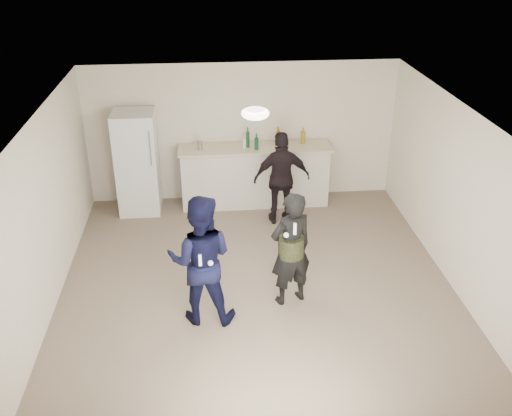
{
  "coord_description": "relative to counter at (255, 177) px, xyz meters",
  "views": [
    {
      "loc": [
        -0.62,
        -6.67,
        4.65
      ],
      "look_at": [
        0.0,
        0.2,
        1.15
      ],
      "focal_mm": 40.0,
      "sensor_mm": 36.0,
      "label": 1
    }
  ],
  "objects": [
    {
      "name": "shaker",
      "position": [
        -0.95,
        -0.06,
        0.65
      ],
      "size": [
        0.08,
        0.08,
        0.17
      ],
      "primitive_type": "cylinder",
      "color": "#A8A9AD",
      "rests_on": "counter_top"
    },
    {
      "name": "nunchuk_woman",
      "position": [
        0.1,
        -3.24,
        0.62
      ],
      "size": [
        0.07,
        0.07,
        0.07
      ],
      "primitive_type": "sphere",
      "color": "white",
      "rests_on": "woman"
    },
    {
      "name": "wall_left",
      "position": [
        -2.95,
        -2.67,
        0.72
      ],
      "size": [
        0.0,
        6.0,
        6.0
      ],
      "primitive_type": "plane",
      "rotation": [
        1.57,
        0.0,
        1.57
      ],
      "color": "beige",
      "rests_on": "floor"
    },
    {
      "name": "floor",
      "position": [
        -0.2,
        -2.67,
        -0.53
      ],
      "size": [
        6.0,
        6.0,
        0.0
      ],
      "primitive_type": "plane",
      "color": "#6B5B4C",
      "rests_on": "ground"
    },
    {
      "name": "remote_woman",
      "position": [
        0.2,
        -3.27,
        0.72
      ],
      "size": [
        0.04,
        0.04,
        0.15
      ],
      "primitive_type": "cube",
      "color": "white",
      "rests_on": "woman"
    },
    {
      "name": "fridge",
      "position": [
        -2.05,
        -0.07,
        0.38
      ],
      "size": [
        0.7,
        0.7,
        1.8
      ],
      "primitive_type": "cube",
      "color": "silver",
      "rests_on": "floor"
    },
    {
      "name": "wall_front",
      "position": [
        -0.2,
        -5.67,
        0.72
      ],
      "size": [
        6.0,
        0.0,
        6.0
      ],
      "primitive_type": "plane",
      "rotation": [
        -1.57,
        0.0,
        0.0
      ],
      "color": "beige",
      "rests_on": "floor"
    },
    {
      "name": "wall_right",
      "position": [
        2.55,
        -2.67,
        0.72
      ],
      "size": [
        0.0,
        6.0,
        6.0
      ],
      "primitive_type": "plane",
      "rotation": [
        1.57,
        0.0,
        -1.57
      ],
      "color": "beige",
      "rests_on": "floor"
    },
    {
      "name": "wall_back",
      "position": [
        -0.2,
        0.33,
        0.72
      ],
      "size": [
        6.0,
        0.0,
        6.0
      ],
      "primitive_type": "plane",
      "rotation": [
        1.57,
        0.0,
        0.0
      ],
      "color": "beige",
      "rests_on": "floor"
    },
    {
      "name": "camo_shorts",
      "position": [
        0.2,
        -3.02,
        0.32
      ],
      "size": [
        0.34,
        0.34,
        0.28
      ],
      "primitive_type": "cylinder",
      "color": "#2C3518",
      "rests_on": "woman"
    },
    {
      "name": "remote_man",
      "position": [
        -0.97,
        -3.57,
        0.53
      ],
      "size": [
        0.04,
        0.04,
        0.15
      ],
      "primitive_type": "cube",
      "color": "white",
      "rests_on": "man"
    },
    {
      "name": "man",
      "position": [
        -0.97,
        -3.29,
        0.35
      ],
      "size": [
        0.92,
        0.76,
        1.74
      ],
      "primitive_type": "imported",
      "rotation": [
        0.0,
        0.0,
        3.01
      ],
      "color": "#0E113C",
      "rests_on": "floor"
    },
    {
      "name": "woman",
      "position": [
        0.2,
        -3.02,
        0.28
      ],
      "size": [
        0.69,
        0.57,
        1.62
      ],
      "primitive_type": "imported",
      "rotation": [
        0.0,
        0.0,
        3.51
      ],
      "color": "black",
      "rests_on": "floor"
    },
    {
      "name": "fridge_handle",
      "position": [
        -1.77,
        -0.44,
        0.78
      ],
      "size": [
        0.02,
        0.02,
        0.6
      ],
      "primitive_type": "cylinder",
      "color": "#B7B7BB",
      "rests_on": "fridge"
    },
    {
      "name": "spectator",
      "position": [
        0.38,
        -0.75,
        0.28
      ],
      "size": [
        0.97,
        0.45,
        1.61
      ],
      "primitive_type": "imported",
      "rotation": [
        0.0,
        0.0,
        3.2
      ],
      "color": "black",
      "rests_on": "floor"
    },
    {
      "name": "counter_top",
      "position": [
        0.0,
        0.0,
        0.55
      ],
      "size": [
        2.68,
        0.64,
        0.04
      ],
      "primitive_type": "cube",
      "color": "beige",
      "rests_on": "counter"
    },
    {
      "name": "counter",
      "position": [
        0.0,
        0.0,
        0.0
      ],
      "size": [
        2.6,
        0.56,
        1.05
      ],
      "primitive_type": "cube",
      "color": "beige",
      "rests_on": "floor"
    },
    {
      "name": "ceiling_dome",
      "position": [
        -0.2,
        -2.37,
        1.93
      ],
      "size": [
        0.36,
        0.36,
        0.16
      ],
      "primitive_type": "ellipsoid",
      "color": "white",
      "rests_on": "ceiling"
    },
    {
      "name": "ceiling",
      "position": [
        -0.2,
        -2.67,
        1.98
      ],
      "size": [
        6.0,
        6.0,
        0.0
      ],
      "primitive_type": "plane",
      "rotation": [
        3.14,
        0.0,
        0.0
      ],
      "color": "silver",
      "rests_on": "wall_back"
    },
    {
      "name": "nunchuk_man",
      "position": [
        -0.85,
        -3.54,
        0.45
      ],
      "size": [
        0.07,
        0.07,
        0.07
      ],
      "primitive_type": "sphere",
      "color": "white",
      "rests_on": "man"
    },
    {
      "name": "bottle_cluster",
      "position": [
        0.26,
        0.04,
        0.67
      ],
      "size": [
        1.12,
        0.36,
        0.28
      ],
      "color": "#113C1A",
      "rests_on": "counter_top"
    }
  ]
}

